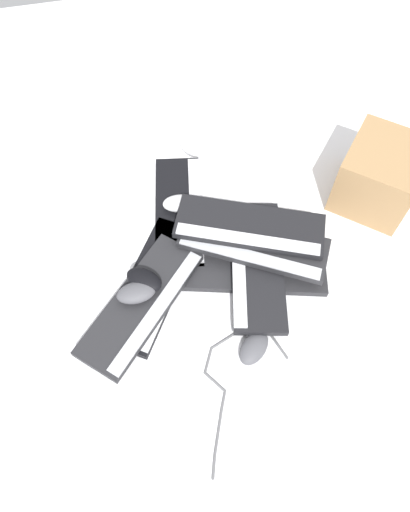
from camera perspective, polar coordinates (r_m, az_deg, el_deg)
The scene contains 16 objects.
ground_plane at distance 1.38m, azimuth 0.58°, elevation -3.11°, with size 3.20×3.20×0.00m, color white.
keyboard_0 at distance 1.51m, azimuth -3.22°, elevation 5.68°, with size 0.46×0.23×0.03m.
keyboard_1 at distance 1.37m, azimuth -6.34°, elevation -3.38°, with size 0.45×0.37×0.03m.
keyboard_2 at distance 1.40m, azimuth 5.95°, elevation -1.48°, with size 0.26×0.46×0.03m.
keyboard_3 at distance 1.37m, azimuth 6.41°, elevation -1.01°, with size 0.46×0.25×0.03m.
keyboard_4 at distance 1.31m, azimuth -7.87°, elevation -5.87°, with size 0.42×0.41×0.03m.
keyboard_5 at distance 1.37m, azimuth 6.06°, elevation 1.51°, with size 0.35×0.46×0.03m.
keyboard_6 at distance 1.36m, azimuth 5.59°, elevation 3.65°, with size 0.31×0.46×0.03m.
mouse_0 at distance 1.30m, azimuth -7.63°, elevation -2.96°, with size 0.11×0.07×0.04m, color black.
mouse_1 at distance 1.29m, azimuth -8.60°, elevation -4.56°, with size 0.11×0.07×0.04m, color #4C4C51.
mouse_2 at distance 1.28m, azimuth 6.12°, elevation -11.32°, with size 0.11×0.07×0.04m, color #4C4C51.
mouse_3 at distance 1.68m, azimuth -1.74°, elevation 13.52°, with size 0.11×0.07×0.04m, color silver.
mouse_4 at distance 1.48m, azimuth -3.17°, elevation 6.59°, with size 0.11×0.07×0.04m, color silver.
mouse_5 at distance 1.45m, azimuth -2.03°, elevation 5.21°, with size 0.11×0.07×0.04m, color black.
cable_0 at distance 1.27m, azimuth 3.43°, elevation -14.65°, with size 0.37×0.28×0.01m.
cardboard_box at distance 1.58m, azimuth 20.99°, elevation 9.40°, with size 0.23×0.26×0.21m, color #9E774C.
Camera 1 is at (-0.62, 0.16, 1.22)m, focal length 32.00 mm.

